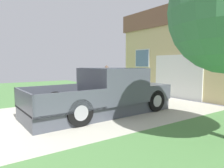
{
  "coord_description": "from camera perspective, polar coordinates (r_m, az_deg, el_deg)",
  "views": [
    {
      "loc": [
        6.5,
        0.33,
        1.77
      ],
      "look_at": [
        -0.29,
        5.06,
        0.96
      ],
      "focal_mm": 32.94,
      "sensor_mm": 36.0,
      "label": 1
    }
  ],
  "objects": [
    {
      "name": "pickup_truck",
      "position": [
        7.53,
        -0.63,
        -2.48
      ],
      "size": [
        2.27,
        5.28,
        1.63
      ],
      "rotation": [
        0.0,
        0.0,
        0.03
      ],
      "color": "#464B55",
      "rests_on": "ground"
    },
    {
      "name": "person_with_hat",
      "position": [
        9.18,
        -1.5,
        0.6
      ],
      "size": [
        0.45,
        0.45,
        1.72
      ],
      "rotation": [
        0.0,
        0.0,
        -0.73
      ],
      "color": "brown",
      "rests_on": "ground"
    },
    {
      "name": "handbag",
      "position": [
        8.98,
        -2.31,
        -4.9
      ],
      "size": [
        0.31,
        0.17,
        0.43
      ],
      "color": "#232328",
      "rests_on": "ground"
    },
    {
      "name": "house_with_garage",
      "position": [
        13.54,
        23.91,
        8.19
      ],
      "size": [
        8.37,
        5.57,
        4.93
      ],
      "color": "#D2BE84",
      "rests_on": "ground"
    },
    {
      "name": "wheeled_trash_bin",
      "position": [
        12.42,
        1.19,
        -0.02
      ],
      "size": [
        0.6,
        0.72,
        1.02
      ],
      "color": "#286B38",
      "rests_on": "ground"
    }
  ]
}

